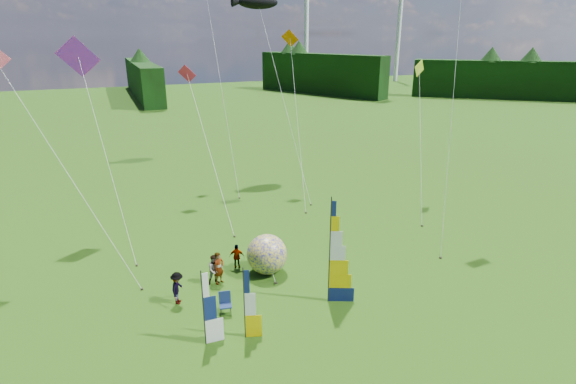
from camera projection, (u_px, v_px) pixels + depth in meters
name	position (u px, v px, depth m)	size (l,w,h in m)	color
ground	(341.00, 327.00, 20.89)	(220.00, 220.00, 0.00)	#2D530E
treeline_ring	(344.00, 250.00, 19.56)	(210.00, 210.00, 8.00)	#0E350C
turbine_left	(399.00, 25.00, 123.90)	(8.00, 1.20, 30.00)	silver
turbine_right	(306.00, 25.00, 120.97)	(8.00, 1.20, 30.00)	silver
feather_banner_main	(330.00, 253.00, 21.99)	(1.47, 0.10, 5.47)	navy
side_banner_left	(244.00, 305.00, 19.62)	(0.95, 0.10, 3.41)	#EFC300
side_banner_far	(204.00, 310.00, 19.17)	(1.03, 0.10, 3.51)	white
bol_inflatable	(267.00, 254.00, 25.30)	(2.29, 2.29, 2.29)	#13108C
spectator_a	(219.00, 268.00, 24.28)	(0.67, 0.44, 1.83)	#66594C
spectator_b	(215.00, 270.00, 24.26)	(0.83, 0.41, 1.70)	#66594C
spectator_c	(177.00, 288.00, 22.48)	(1.11, 0.41, 1.72)	#66594C
spectator_d	(237.00, 257.00, 25.89)	(0.88, 0.36, 1.49)	#66594C
camp_chair	(225.00, 304.00, 21.70)	(0.63, 0.63, 1.09)	#101E41
kite_whale	(283.00, 86.00, 37.71)	(3.90, 15.08, 17.42)	black
kite_rainbow_delta	(104.00, 141.00, 26.91)	(5.96, 11.46, 13.67)	red
kite_parafoil	(454.00, 92.00, 27.14)	(6.97, 8.42, 19.11)	#C10011
small_kite_red	(208.00, 141.00, 32.30)	(2.99, 11.89, 11.12)	#E32445
small_kite_orange	(298.00, 114.00, 35.45)	(4.23, 9.98, 13.72)	#D85C00
small_kite_yellow	(421.00, 136.00, 33.31)	(5.88, 8.74, 11.49)	yellow
small_kite_pink	(67.00, 164.00, 23.18)	(8.20, 8.27, 13.11)	#FA4D74
small_kite_green	(218.00, 62.00, 37.71)	(2.16, 11.47, 21.29)	#12B61B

